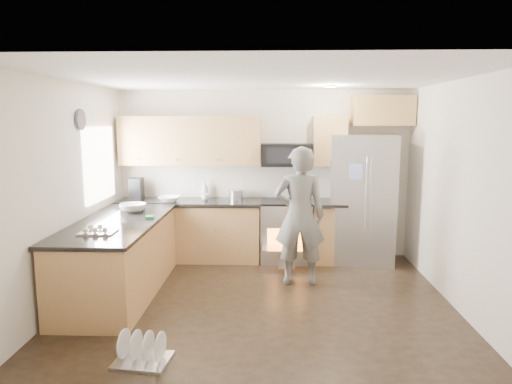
{
  "coord_description": "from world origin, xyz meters",
  "views": [
    {
      "loc": [
        0.14,
        -5.13,
        2.15
      ],
      "look_at": [
        -0.07,
        0.5,
        1.25
      ],
      "focal_mm": 32.0,
      "sensor_mm": 36.0,
      "label": 1
    }
  ],
  "objects_px": {
    "person": "(300,216)",
    "dish_rack": "(142,354)",
    "stove_range": "(286,217)",
    "refrigerator": "(363,199)"
  },
  "relations": [
    {
      "from": "person",
      "to": "dish_rack",
      "type": "relative_size",
      "value": 3.49
    },
    {
      "from": "stove_range",
      "to": "refrigerator",
      "type": "relative_size",
      "value": 0.93
    },
    {
      "from": "refrigerator",
      "to": "person",
      "type": "height_order",
      "value": "refrigerator"
    },
    {
      "from": "person",
      "to": "dish_rack",
      "type": "bearing_deg",
      "value": 53.47
    },
    {
      "from": "refrigerator",
      "to": "person",
      "type": "xyz_separation_m",
      "value": [
        -1.01,
        -1.01,
        -0.06
      ]
    },
    {
      "from": "stove_range",
      "to": "dish_rack",
      "type": "bearing_deg",
      "value": -113.98
    },
    {
      "from": "dish_rack",
      "to": "stove_range",
      "type": "bearing_deg",
      "value": 66.02
    },
    {
      "from": "refrigerator",
      "to": "dish_rack",
      "type": "xyz_separation_m",
      "value": [
        -2.52,
        -3.08,
        -0.89
      ]
    },
    {
      "from": "person",
      "to": "dish_rack",
      "type": "height_order",
      "value": "person"
    },
    {
      "from": "refrigerator",
      "to": "person",
      "type": "relative_size",
      "value": 1.07
    }
  ]
}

